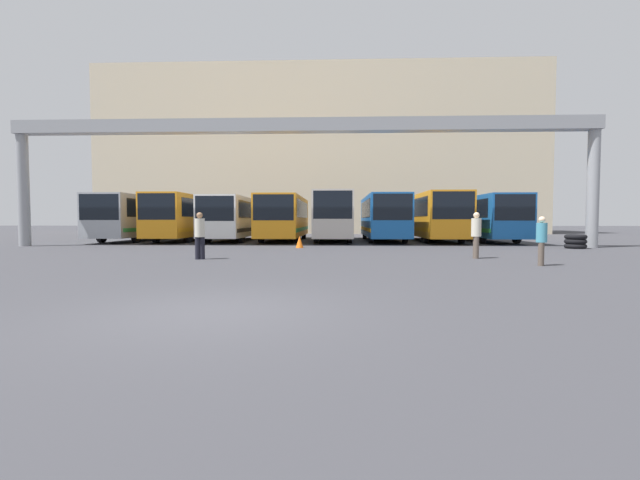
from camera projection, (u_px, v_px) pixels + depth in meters
ground_plane at (212, 312)px, 6.74m from camera, size 200.00×200.00×0.00m
building_backdrop at (320, 156)px, 49.89m from camera, size 47.68×12.00×17.78m
overhead_gantry at (301, 139)px, 22.95m from camera, size 31.46×0.80×6.87m
bus_slot_0 at (139, 215)px, 30.21m from camera, size 2.62×10.21×3.09m
bus_slot_1 at (188, 215)px, 30.24m from camera, size 2.45×10.55×3.12m
bus_slot_2 at (235, 216)px, 29.87m from camera, size 2.51×10.06×2.96m
bus_slot_3 at (285, 216)px, 30.02m from camera, size 2.61×10.66×3.04m
bus_slot_4 at (333, 214)px, 29.57m from camera, size 2.48×10.03×3.25m
bus_slot_5 at (383, 215)px, 29.66m from camera, size 2.48×10.47×3.06m
bus_slot_6 at (433, 214)px, 29.48m from camera, size 2.62×10.40×3.19m
bus_slot_7 at (483, 216)px, 29.37m from camera, size 2.50×10.43×3.02m
pedestrian_mid_right at (476, 234)px, 16.19m from camera, size 0.36×0.36×1.75m
pedestrian_near_center at (200, 234)px, 15.81m from camera, size 0.36×0.36×1.74m
pedestrian_far_center at (541, 240)px, 13.61m from camera, size 0.33×0.33×1.57m
traffic_cone at (300, 242)px, 22.32m from camera, size 0.41×0.41×0.65m
tire_stack at (576, 241)px, 21.85m from camera, size 1.04×1.04×0.72m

